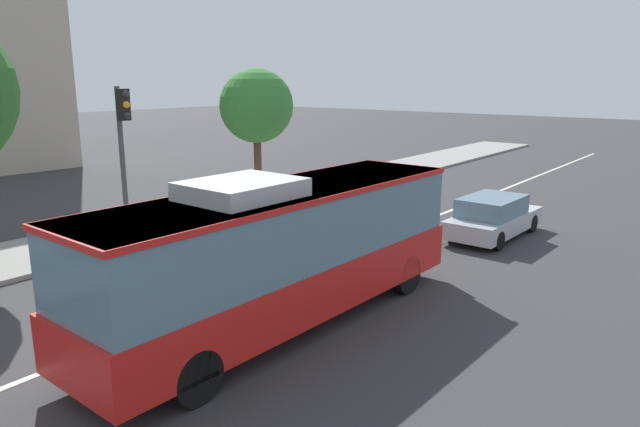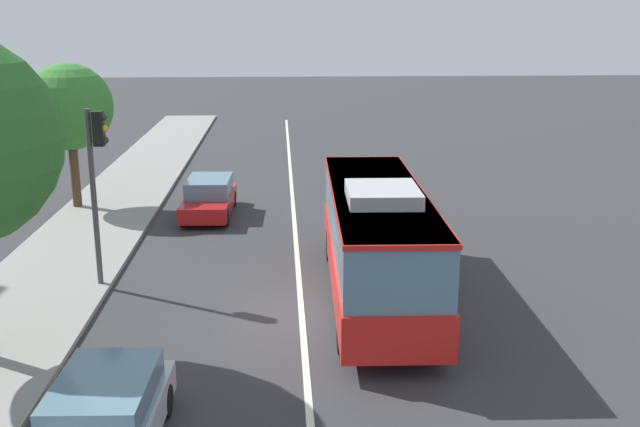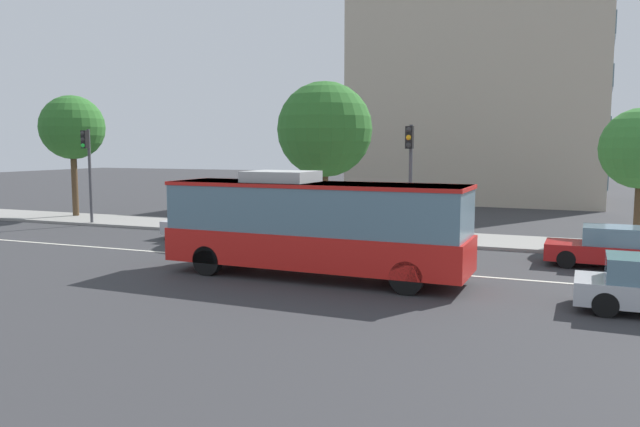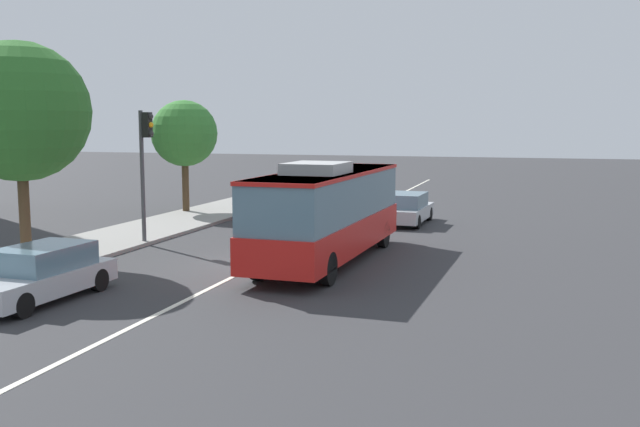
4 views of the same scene
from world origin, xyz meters
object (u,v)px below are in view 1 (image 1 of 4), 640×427
object	(u,v)px
transit_bus	(283,247)
traffic_light_near_corner	(124,140)
sedan_red	(335,198)
street_tree_kerbside_centre	(256,106)
sedan_silver	(493,217)

from	to	relation	value
transit_bus	traffic_light_near_corner	distance (m)	8.03
sedan_red	street_tree_kerbside_centre	world-z (taller)	street_tree_kerbside_centre
sedan_silver	traffic_light_near_corner	size ratio (longest dim) A/B	0.88
traffic_light_near_corner	street_tree_kerbside_centre	size ratio (longest dim) A/B	0.88
transit_bus	sedan_silver	size ratio (longest dim) A/B	2.21
transit_bus	sedan_silver	world-z (taller)	transit_bus
transit_bus	sedan_red	bearing A→B (deg)	31.94
sedan_red	street_tree_kerbside_centre	xyz separation A→B (m)	(1.20, 5.47, 3.44)
transit_bus	street_tree_kerbside_centre	size ratio (longest dim) A/B	1.70
traffic_light_near_corner	street_tree_kerbside_centre	distance (m)	9.75
sedan_red	transit_bus	bearing A→B (deg)	32.32
transit_bus	traffic_light_near_corner	xyz separation A→B (m)	(1.28, 7.73, 1.75)
sedan_red	sedan_silver	distance (m)	6.35
sedan_silver	sedan_red	bearing A→B (deg)	98.34
transit_bus	sedan_red	xyz separation A→B (m)	(9.27, 5.45, -1.09)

